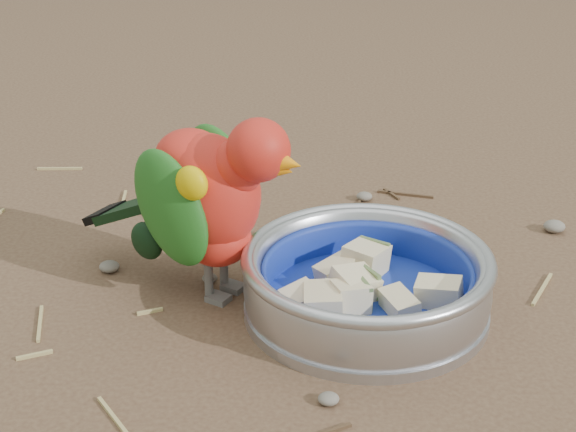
# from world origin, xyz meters

# --- Properties ---
(ground) EXTENTS (60.00, 60.00, 0.00)m
(ground) POSITION_xyz_m (0.00, 0.00, 0.00)
(ground) COLOR brown
(food_bowl) EXTENTS (0.22, 0.22, 0.02)m
(food_bowl) POSITION_xyz_m (-0.02, 0.00, 0.01)
(food_bowl) COLOR #B2B2BA
(food_bowl) RESTS_ON ground
(bowl_wall) EXTENTS (0.22, 0.22, 0.04)m
(bowl_wall) POSITION_xyz_m (-0.02, 0.00, 0.04)
(bowl_wall) COLOR #B2B2BA
(bowl_wall) RESTS_ON food_bowl
(fruit_wedges) EXTENTS (0.13, 0.13, 0.03)m
(fruit_wedges) POSITION_xyz_m (-0.02, 0.00, 0.03)
(fruit_wedges) COLOR beige
(fruit_wedges) RESTS_ON food_bowl
(lory_parrot) EXTENTS (0.24, 0.20, 0.18)m
(lory_parrot) POSITION_xyz_m (-0.17, 0.04, 0.09)
(lory_parrot) COLOR red
(lory_parrot) RESTS_ON ground
(ground_debris) EXTENTS (0.90, 0.80, 0.01)m
(ground_debris) POSITION_xyz_m (-0.03, 0.02, 0.00)
(ground_debris) COLOR tan
(ground_debris) RESTS_ON ground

